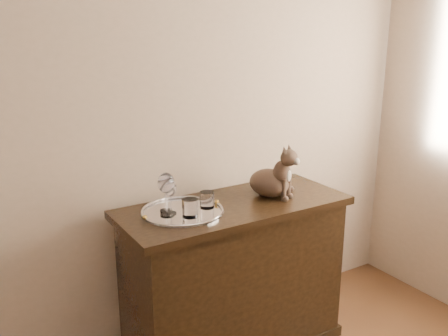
% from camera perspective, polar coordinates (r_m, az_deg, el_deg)
% --- Properties ---
extents(wall_back, '(4.00, 0.10, 2.70)m').
position_cam_1_polar(wall_back, '(2.45, -14.76, 6.65)').
color(wall_back, tan).
rests_on(wall_back, ground).
extents(sideboard, '(1.20, 0.50, 0.85)m').
position_cam_1_polar(sideboard, '(2.73, 1.12, -12.47)').
color(sideboard, black).
rests_on(sideboard, ground).
extents(tray, '(0.40, 0.40, 0.01)m').
position_cam_1_polar(tray, '(2.44, -4.76, -5.07)').
color(tray, silver).
rests_on(tray, sideboard).
extents(wine_glass_a, '(0.07, 0.07, 0.19)m').
position_cam_1_polar(wine_glass_a, '(2.42, -6.72, -2.83)').
color(wine_glass_a, silver).
rests_on(wine_glass_a, tray).
extents(wine_glass_c, '(0.08, 0.08, 0.21)m').
position_cam_1_polar(wine_glass_c, '(2.36, -6.59, -2.98)').
color(wine_glass_c, silver).
rests_on(wine_glass_c, tray).
extents(wine_glass_d, '(0.06, 0.06, 0.17)m').
position_cam_1_polar(wine_glass_d, '(2.39, -6.14, -3.30)').
color(wine_glass_d, silver).
rests_on(wine_glass_d, tray).
extents(tumbler_b, '(0.08, 0.08, 0.09)m').
position_cam_1_polar(tumbler_b, '(2.35, -3.91, -4.58)').
color(tumbler_b, silver).
rests_on(tumbler_b, tray).
extents(tumbler_c, '(0.07, 0.07, 0.08)m').
position_cam_1_polar(tumbler_c, '(2.46, -1.97, -3.66)').
color(tumbler_c, silver).
rests_on(tumbler_c, tray).
extents(cat, '(0.37, 0.36, 0.29)m').
position_cam_1_polar(cat, '(2.63, 5.24, -0.18)').
color(cat, '#4A382C').
rests_on(cat, sideboard).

